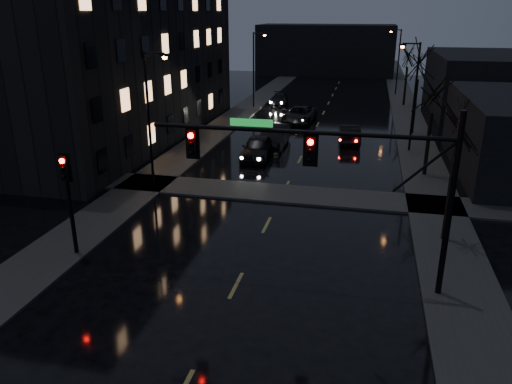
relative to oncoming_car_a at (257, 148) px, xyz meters
The scene contains 21 objects.
sidewalk_left 11.02m from the oncoming_car_a, 119.81° to the left, with size 3.00×140.00×0.12m, color #2D2D2B.
sidewalk_right 14.99m from the oncoming_car_a, 39.57° to the left, with size 3.00×140.00×0.12m, color #2D2D2B.
sidewalk_cross 7.64m from the oncoming_car_a, 66.45° to the right, with size 40.00×3.00×0.12m, color #2D2D2B.
apartment_block 15.12m from the oncoming_car_a, 161.39° to the left, with size 12.00×30.00×12.00m, color black.
commercial_right_far 30.23m from the oncoming_car_a, 48.36° to the left, with size 12.00×18.00×6.00m, color black.
far_block 52.63m from the oncoming_car_a, 89.96° to the left, with size 22.00×10.00×8.00m, color black.
signal_mast 18.30m from the oncoming_car_a, 67.31° to the right, with size 11.11×0.41×7.00m.
signal_pole_left 17.21m from the oncoming_car_a, 105.16° to the right, with size 0.35×0.41×4.53m.
tree_near 17.07m from the oncoming_car_a, 45.07° to the right, with size 3.52×3.52×8.08m.
tree_mid_a 12.57m from the oncoming_car_a, ahead, with size 3.30×3.30×7.58m.
tree_mid_b 16.59m from the oncoming_car_a, 42.65° to the left, with size 3.74×3.74×8.59m.
tree_far 27.57m from the oncoming_car_a, 65.01° to the left, with size 3.43×3.43×7.88m.
streetlight_l_near 9.59m from the oncoming_car_a, 121.33° to the right, with size 1.53×0.28×8.00m.
streetlight_l_far 20.44m from the oncoming_car_a, 103.10° to the left, with size 1.53×0.28×8.00m.
streetlight_r_mid 12.20m from the oncoming_car_a, 23.12° to the left, with size 1.53×0.28×8.00m.
streetlight_r_far 34.45m from the oncoming_car_a, 71.92° to the left, with size 1.53×0.28×8.00m.
oncoming_car_a is the anchor object (origin of this frame).
oncoming_car_b 3.76m from the oncoming_car_a, 81.66° to the left, with size 1.82×5.23×1.72m, color black.
oncoming_car_c 13.08m from the oncoming_car_a, 84.58° to the left, with size 2.54×5.51×1.53m, color black.
oncoming_car_d 22.08m from the oncoming_car_a, 96.00° to the left, with size 1.81×4.44×1.29m, color black.
lead_car 8.87m from the oncoming_car_a, 45.16° to the left, with size 1.59×4.56×1.50m, color black.
Camera 1 is at (4.50, -8.45, 10.08)m, focal length 35.00 mm.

